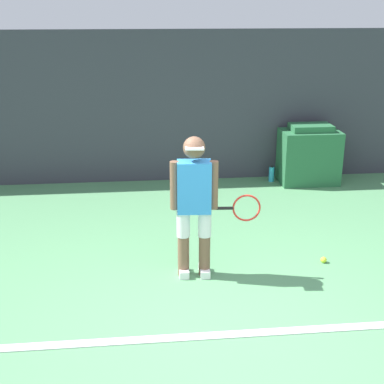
% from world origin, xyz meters
% --- Properties ---
extents(ground_plane, '(24.00, 24.00, 0.00)m').
position_xyz_m(ground_plane, '(0.00, 0.00, 0.00)').
color(ground_plane, '#518C5B').
extents(back_wall, '(24.00, 0.10, 2.37)m').
position_xyz_m(back_wall, '(0.00, 4.48, 1.18)').
color(back_wall, '#383842').
rests_on(back_wall, ground_plane).
extents(court_baseline, '(21.60, 0.10, 0.01)m').
position_xyz_m(court_baseline, '(0.00, 0.02, 0.01)').
color(court_baseline, white).
rests_on(court_baseline, ground_plane).
extents(tennis_player, '(0.92, 0.29, 1.50)m').
position_xyz_m(tennis_player, '(-0.15, 1.16, 0.82)').
color(tennis_player, brown).
rests_on(tennis_player, ground_plane).
extents(tennis_ball, '(0.07, 0.07, 0.07)m').
position_xyz_m(tennis_ball, '(1.30, 1.28, 0.03)').
color(tennis_ball, '#D1E533').
rests_on(tennis_ball, ground_plane).
extents(covered_chair, '(0.91, 0.59, 0.95)m').
position_xyz_m(covered_chair, '(2.00, 4.09, 0.45)').
color(covered_chair, '#28663D').
rests_on(covered_chair, ground_plane).
extents(water_bottle, '(0.09, 0.09, 0.26)m').
position_xyz_m(water_bottle, '(1.43, 4.18, 0.12)').
color(water_bottle, '#33ADD6').
rests_on(water_bottle, ground_plane).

